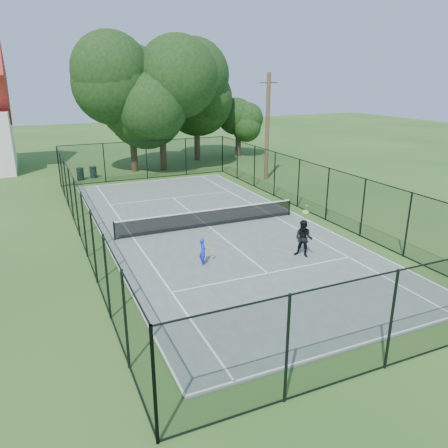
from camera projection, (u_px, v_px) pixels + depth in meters
name	position (u px, v px, depth m)	size (l,w,h in m)	color
ground	(209.00, 228.00, 23.40)	(120.00, 120.00, 0.00)	#22521C
tennis_court	(209.00, 227.00, 23.39)	(11.00, 24.00, 0.06)	#546359
tennis_net	(209.00, 217.00, 23.21)	(10.08, 0.08, 0.95)	black
fence	(209.00, 201.00, 22.91)	(13.10, 26.10, 3.00)	black
tree_near_left	(130.00, 98.00, 35.46)	(7.52, 7.52, 9.81)	#332114
tree_near_mid	(161.00, 99.00, 36.01)	(7.32, 7.32, 9.57)	#332114
tree_near_right	(196.00, 96.00, 40.54)	(6.84, 6.84, 9.43)	#332114
tree_far_right	(238.00, 124.00, 43.65)	(3.86, 3.86, 5.10)	#332114
trash_bin_left	(80.00, 174.00, 34.02)	(0.58, 0.58, 0.96)	black
trash_bin_right	(93.00, 172.00, 34.79)	(0.58, 0.58, 0.90)	black
utility_pole	(267.00, 127.00, 33.15)	(1.40, 0.30, 7.99)	#4C3823
player_blue	(203.00, 251.00, 18.51)	(0.77, 0.49, 1.20)	#1B37E7
player_black	(304.00, 239.00, 19.26)	(1.02, 1.17, 2.17)	black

